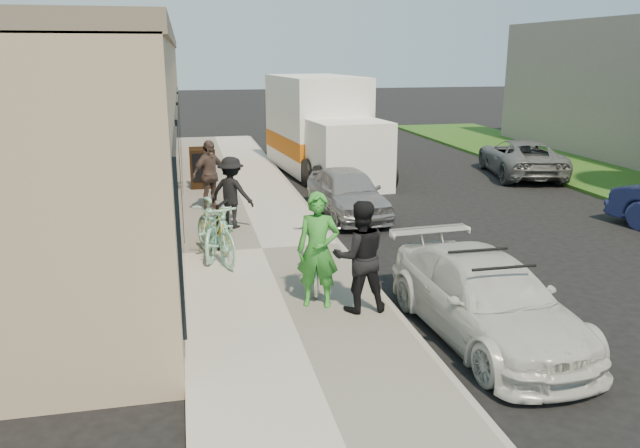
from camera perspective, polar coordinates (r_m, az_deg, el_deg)
ground at (r=9.87m, az=8.65°, el=-7.45°), size 120.00×120.00×0.00m
sidewalk at (r=12.13m, az=-5.31°, el=-2.56°), size 3.00×34.00×0.15m
curb at (r=12.40m, az=1.81°, el=-2.14°), size 0.12×34.00×0.13m
storefront at (r=16.65m, az=-18.98°, el=8.79°), size 3.60×20.00×4.22m
bike_rack at (r=12.19m, az=-8.86°, el=0.41°), size 0.28×0.59×0.89m
sandwich_board at (r=17.54m, az=-10.68°, el=5.04°), size 0.69×0.70×1.13m
sedan_white at (r=8.87m, az=14.93°, el=-6.59°), size 1.81×3.95×1.16m
sedan_silver at (r=14.91m, az=2.52°, el=2.91°), size 1.55×3.49×1.17m
moving_truck at (r=20.19m, az=0.16°, el=8.47°), size 2.94×6.46×3.08m
far_car_gray at (r=20.92m, az=17.88°, el=5.81°), size 2.85×4.55×1.17m
tandem_bike at (r=10.18m, az=-0.31°, el=-2.37°), size 1.12×2.18×1.09m
woman_rider at (r=9.13m, az=-0.19°, el=-2.40°), size 0.73×0.59×1.72m
man_standing at (r=8.99m, az=3.66°, el=-2.97°), size 0.81×0.64×1.65m
cruiser_bike_a at (r=11.35m, az=-9.57°, el=-0.64°), size 1.06×1.93×1.12m
cruiser_bike_b at (r=11.81m, az=-9.25°, el=-0.21°), size 1.17×2.07×1.03m
cruiser_bike_c at (r=12.09m, az=-9.62°, el=-0.16°), size 0.90×1.57×0.91m
bystander_a at (r=13.46m, az=-8.09°, el=2.87°), size 1.14×1.03×1.54m
bystander_b at (r=15.09m, az=-10.10°, el=4.41°), size 1.03×0.92×1.68m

